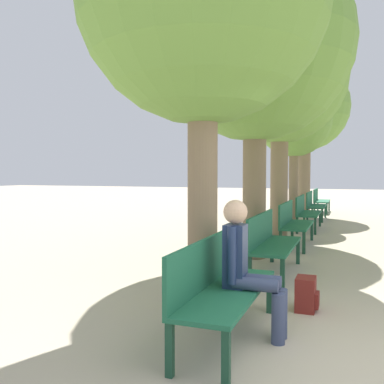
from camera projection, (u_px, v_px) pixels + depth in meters
The scene contains 12 objects.
bench_row_0 at pixel (218, 281), 4.11m from camera, with size 0.54×1.89×0.95m.
bench_row_1 at pixel (270, 239), 6.70m from camera, with size 0.54×1.89×0.95m.
bench_row_2 at pixel (293, 221), 9.30m from camera, with size 0.54×1.89×0.95m.
bench_row_3 at pixel (305, 210), 11.90m from camera, with size 0.54×1.89×0.95m.
bench_row_4 at pixel (314, 203), 14.50m from camera, with size 0.54×1.89×0.95m.
bench_row_5 at pixel (319, 199), 17.10m from camera, with size 0.54×1.89×0.95m.
tree_row_1 at pixel (255, 45), 7.84m from camera, with size 3.57×3.57×5.74m.
tree_row_2 at pixel (280, 78), 10.56m from camera, with size 3.29×3.29×5.61m.
tree_row_3 at pixel (294, 120), 13.24m from camera, with size 2.32×2.32×4.41m.
tree_row_4 at pixel (305, 108), 16.16m from camera, with size 3.31×3.31×5.74m.
person_seated at pixel (247, 264), 4.12m from camera, with size 0.61×0.35×1.33m.
backpack at pixel (306, 294), 4.92m from camera, with size 0.26×0.30×0.39m.
Camera 1 is at (-0.47, -3.43, 1.59)m, focal length 40.00 mm.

